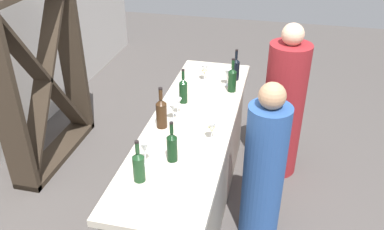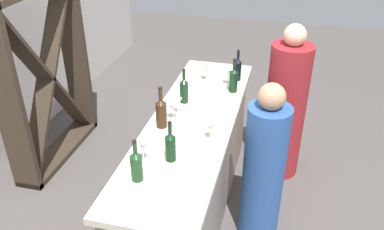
# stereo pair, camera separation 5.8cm
# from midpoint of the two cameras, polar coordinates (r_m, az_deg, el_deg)

# --- Properties ---
(ground_plane) EXTENTS (12.00, 12.00, 0.00)m
(ground_plane) POSITION_cam_midpoint_polar(r_m,az_deg,el_deg) (3.83, 0.44, -13.45)
(ground_plane) COLOR #4C4744
(bar_counter) EXTENTS (2.40, 0.66, 0.98)m
(bar_counter) POSITION_cam_midpoint_polar(r_m,az_deg,el_deg) (3.51, 0.48, -7.60)
(bar_counter) COLOR gray
(bar_counter) RESTS_ON ground
(wine_rack) EXTENTS (1.26, 0.28, 1.84)m
(wine_rack) POSITION_cam_midpoint_polar(r_m,az_deg,el_deg) (4.33, -19.45, 4.91)
(wine_rack) COLOR #33281E
(wine_rack) RESTS_ON ground
(wine_bottle_leftmost_olive_green) EXTENTS (0.08, 0.08, 0.30)m
(wine_bottle_leftmost_olive_green) POSITION_cam_midpoint_polar(r_m,az_deg,el_deg) (2.58, -7.18, -6.99)
(wine_bottle_leftmost_olive_green) COLOR #193D1E
(wine_bottle_leftmost_olive_green) RESTS_ON bar_counter
(wine_bottle_second_left_dark_green) EXTENTS (0.07, 0.07, 0.30)m
(wine_bottle_second_left_dark_green) POSITION_cam_midpoint_polar(r_m,az_deg,el_deg) (2.73, -2.44, -4.34)
(wine_bottle_second_left_dark_green) COLOR black
(wine_bottle_second_left_dark_green) RESTS_ON bar_counter
(wine_bottle_center_amber_brown) EXTENTS (0.08, 0.08, 0.34)m
(wine_bottle_center_amber_brown) POSITION_cam_midpoint_polar(r_m,az_deg,el_deg) (3.10, -3.81, 0.42)
(wine_bottle_center_amber_brown) COLOR #331E0F
(wine_bottle_center_amber_brown) RESTS_ON bar_counter
(wine_bottle_second_right_dark_green) EXTENTS (0.07, 0.07, 0.31)m
(wine_bottle_second_right_dark_green) POSITION_cam_midpoint_polar(r_m,az_deg,el_deg) (3.45, -0.64, 3.54)
(wine_bottle_second_right_dark_green) COLOR black
(wine_bottle_second_right_dark_green) RESTS_ON bar_counter
(wine_bottle_rightmost_dark_green) EXTENTS (0.08, 0.08, 0.31)m
(wine_bottle_rightmost_dark_green) POSITION_cam_midpoint_polar(r_m,az_deg,el_deg) (3.65, 6.30, 5.00)
(wine_bottle_rightmost_dark_green) COLOR black
(wine_bottle_rightmost_dark_green) RESTS_ON bar_counter
(wine_bottle_far_right_near_black) EXTENTS (0.07, 0.07, 0.30)m
(wine_bottle_far_right_near_black) POSITION_cam_midpoint_polar(r_m,az_deg,el_deg) (3.88, 6.83, 6.48)
(wine_bottle_far_right_near_black) COLOR black
(wine_bottle_far_right_near_black) RESTS_ON bar_counter
(wine_glass_near_left) EXTENTS (0.06, 0.06, 0.15)m
(wine_glass_near_left) POSITION_cam_midpoint_polar(r_m,az_deg,el_deg) (2.95, 3.24, -1.87)
(wine_glass_near_left) COLOR white
(wine_glass_near_left) RESTS_ON bar_counter
(wine_glass_near_center) EXTENTS (0.07, 0.07, 0.17)m
(wine_glass_near_center) POSITION_cam_midpoint_polar(r_m,az_deg,el_deg) (3.76, 5.63, 5.80)
(wine_glass_near_center) COLOR white
(wine_glass_near_center) RESTS_ON bar_counter
(wine_glass_near_right) EXTENTS (0.07, 0.07, 0.16)m
(wine_glass_near_right) POSITION_cam_midpoint_polar(r_m,az_deg,el_deg) (3.84, 2.43, 6.33)
(wine_glass_near_right) COLOR white
(wine_glass_near_right) RESTS_ON bar_counter
(wine_glass_far_left) EXTENTS (0.07, 0.07, 0.15)m
(wine_glass_far_left) POSITION_cam_midpoint_polar(r_m,az_deg,el_deg) (3.27, -1.49, 1.70)
(wine_glass_far_left) COLOR white
(wine_glass_far_left) RESTS_ON bar_counter
(wine_glass_far_center) EXTENTS (0.08, 0.08, 0.15)m
(wine_glass_far_center) POSITION_cam_midpoint_polar(r_m,az_deg,el_deg) (3.19, -2.16, 1.03)
(wine_glass_far_center) COLOR white
(wine_glass_far_center) RESTS_ON bar_counter
(wine_glass_far_right) EXTENTS (0.07, 0.07, 0.18)m
(wine_glass_far_right) POSITION_cam_midpoint_polar(r_m,az_deg,el_deg) (2.71, -6.31, -4.60)
(wine_glass_far_right) COLOR white
(wine_glass_far_right) RESTS_ON bar_counter
(person_left_guest) EXTENTS (0.49, 0.49, 1.57)m
(person_left_guest) POSITION_cam_midpoint_polar(r_m,az_deg,el_deg) (4.03, 13.35, 0.77)
(person_left_guest) COLOR maroon
(person_left_guest) RESTS_ON ground
(person_center_guest) EXTENTS (0.42, 0.42, 1.42)m
(person_center_guest) POSITION_cam_midpoint_polar(r_m,az_deg,el_deg) (3.28, 10.53, -7.76)
(person_center_guest) COLOR #284C8C
(person_center_guest) RESTS_ON ground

